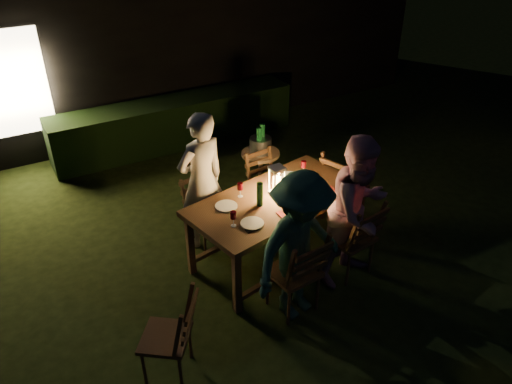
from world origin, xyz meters
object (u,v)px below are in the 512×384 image
chair_near_left (294,285)px  person_house_side (202,181)px  chair_near_right (350,250)px  person_opp_left (300,248)px  chair_spare (169,349)px  dining_table (276,203)px  bottle_bucket_a (259,144)px  chair_end (343,198)px  chair_far_left (207,224)px  lantern (277,182)px  chair_far_right (266,196)px  ice_bucket (261,145)px  bottle_bucket_b (262,140)px  person_opp_right (359,211)px  side_table (261,158)px  bottle_table (260,194)px

chair_near_left → person_house_side: bearing=96.0°
chair_near_right → person_opp_left: 1.04m
chair_near_right → chair_near_left: bearing=-177.0°
chair_near_left → chair_spare: (-1.44, -0.13, -0.03)m
dining_table → chair_spare: size_ratio=2.28×
person_house_side → bottle_bucket_a: bearing=-165.8°
chair_end → bottle_bucket_a: bearing=-163.3°
chair_spare → person_opp_left: person_opp_left is taller
chair_far_left → lantern: 1.14m
person_house_side → chair_far_right: bearing=177.1°
dining_table → ice_bucket: ice_bucket is taller
bottle_bucket_a → bottle_bucket_b: (0.10, 0.08, 0.00)m
chair_near_left → chair_spare: size_ratio=1.09×
chair_near_left → bottle_bucket_a: 2.29m
person_opp_left → lantern: bearing=60.1°
chair_near_left → chair_far_left: bearing=96.0°
bottle_bucket_a → chair_near_right: bearing=-86.7°
person_opp_right → lantern: size_ratio=5.00×
chair_near_right → bottle_bucket_a: bearing=84.9°
person_opp_right → bottle_bucket_a: person_opp_right is taller
chair_far_left → bottle_bucket_b: bearing=-163.1°
person_opp_left → bottle_bucket_b: size_ratio=5.20×
chair_far_left → chair_far_right: 1.00m
bottle_bucket_a → person_opp_left: bearing=-109.7°
side_table → chair_near_right: bearing=-88.2°
ice_bucket → person_opp_left: bearing=-110.5°
chair_near_right → bottle_table: bearing=135.2°
bottle_bucket_a → chair_end: bearing=-54.1°
person_opp_right → ice_bucket: 1.99m
chair_near_right → bottle_table: size_ratio=3.73×
chair_near_right → chair_far_right: bearing=89.2°
chair_far_left → chair_far_right: bearing=179.3°
dining_table → lantern: bearing=45.0°
bottle_table → lantern: bearing=20.9°
chair_near_right → chair_far_left: 1.78m
lantern → chair_far_right: bearing=66.5°
chair_near_right → ice_bucket: size_ratio=3.48×
chair_far_right → person_opp_right: bearing=92.1°
person_house_side → ice_bucket: size_ratio=5.82×
dining_table → chair_spare: bearing=-161.9°
chair_end → bottle_bucket_a: (-0.72, 1.00, 0.56)m
bottle_table → ice_bucket: bottle_table is taller
chair_far_right → person_opp_right: (0.22, -1.58, 0.60)m
person_opp_right → person_opp_left: (-0.88, -0.18, -0.04)m
chair_end → bottle_table: bearing=-97.9°
person_opp_left → side_table: (0.81, 2.17, -0.20)m
chair_far_left → person_opp_right: person_opp_right is taller
chair_spare → ice_bucket: (2.26, 2.25, 0.54)m
chair_far_right → lantern: lantern is taller
chair_end → chair_spare: chair_end is taller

